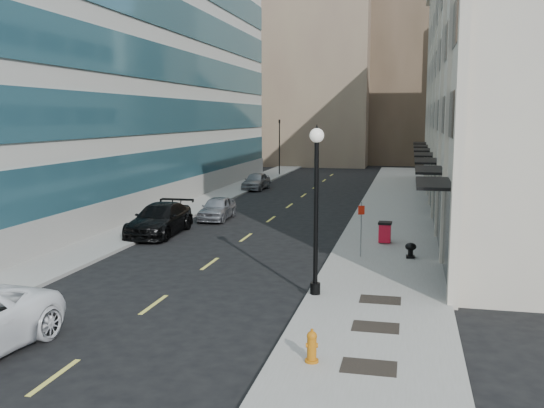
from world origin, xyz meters
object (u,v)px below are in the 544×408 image
at_px(fire_hydrant, 312,346).
at_px(lamppost, 316,196).
at_px(car_grey_sedan, 256,181).
at_px(trash_bin, 385,232).
at_px(urn_planter, 411,249).
at_px(sign_post, 361,222).
at_px(car_silver_sedan, 217,208).
at_px(car_black_pickup, 160,219).
at_px(traffic_signal, 279,123).

height_order(fire_hydrant, lamppost, lamppost).
height_order(car_grey_sedan, trash_bin, car_grey_sedan).
bearing_deg(urn_planter, sign_post, -173.51).
bearing_deg(car_silver_sedan, car_black_pickup, -107.83).
relative_size(traffic_signal, sign_post, 2.80).
xyz_separation_m(car_black_pickup, lamppost, (10.10, -9.74, 2.83)).
xyz_separation_m(car_grey_sedan, lamppost, (10.10, -31.00, 2.92)).
distance_m(car_black_pickup, car_silver_sedan, 5.59).
bearing_deg(sign_post, traffic_signal, 84.14).
relative_size(trash_bin, urn_planter, 1.55).
bearing_deg(traffic_signal, urn_planter, -69.41).
height_order(traffic_signal, urn_planter, traffic_signal).
xyz_separation_m(car_black_pickup, urn_planter, (13.40, -3.28, -0.28)).
bearing_deg(fire_hydrant, trash_bin, 74.53).
bearing_deg(car_grey_sedan, fire_hydrant, -71.96).
xyz_separation_m(traffic_signal, car_silver_sedan, (2.25, -28.88, -5.00)).
height_order(fire_hydrant, sign_post, sign_post).
bearing_deg(car_grey_sedan, lamppost, -70.38).
bearing_deg(sign_post, fire_hydrant, -114.56).
bearing_deg(car_black_pickup, lamppost, -45.55).
bearing_deg(car_grey_sedan, trash_bin, -58.95).
relative_size(traffic_signal, lamppost, 1.16).
relative_size(car_black_pickup, car_silver_sedan, 1.38).
relative_size(traffic_signal, car_grey_sedan, 1.57).
distance_m(car_silver_sedan, sign_post, 13.17).
distance_m(car_black_pickup, sign_post, 11.78).
bearing_deg(sign_post, car_black_pickup, 139.18).
xyz_separation_m(car_black_pickup, car_grey_sedan, (0.00, 21.26, -0.09)).
bearing_deg(urn_planter, car_silver_sedan, 143.88).
bearing_deg(traffic_signal, car_black_pickup, -88.83).
relative_size(fire_hydrant, urn_planter, 1.28).
bearing_deg(car_silver_sedan, lamppost, -62.27).
distance_m(car_silver_sedan, fire_hydrant, 23.11).
relative_size(fire_hydrant, trash_bin, 0.83).
height_order(trash_bin, urn_planter, trash_bin).
bearing_deg(car_silver_sedan, urn_planter, -37.90).
xyz_separation_m(trash_bin, sign_post, (-0.94, -3.31, 1.02)).
distance_m(car_silver_sedan, lamppost, 17.62).
distance_m(sign_post, urn_planter, 2.51).
height_order(car_grey_sedan, fire_hydrant, car_grey_sedan).
bearing_deg(sign_post, car_grey_sedan, 90.97).
bearing_deg(trash_bin, car_silver_sedan, 154.23).
bearing_deg(sign_post, urn_planter, -16.86).
relative_size(lamppost, urn_planter, 8.72).
bearing_deg(car_black_pickup, sign_post, -19.07).
relative_size(car_black_pickup, fire_hydrant, 6.61).
height_order(traffic_signal, lamppost, traffic_signal).
bearing_deg(trash_bin, car_grey_sedan, 121.53).
distance_m(traffic_signal, car_grey_sedan, 13.93).
height_order(car_grey_sedan, urn_planter, car_grey_sedan).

